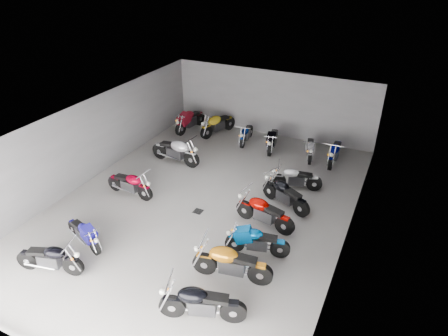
# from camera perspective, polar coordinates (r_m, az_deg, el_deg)

# --- Properties ---
(ground) EXTENTS (14.00, 14.00, 0.00)m
(ground) POSITION_cam_1_polar(r_m,az_deg,el_deg) (14.63, -2.78, -5.20)
(ground) COLOR #A09D98
(ground) RESTS_ON ground
(wall_back) EXTENTS (10.00, 0.10, 3.20)m
(wall_back) POSITION_cam_1_polar(r_m,az_deg,el_deg) (19.69, 6.84, 9.16)
(wall_back) COLOR gray
(wall_back) RESTS_ON ground
(wall_left) EXTENTS (0.10, 14.00, 3.20)m
(wall_left) POSITION_cam_1_polar(r_m,az_deg,el_deg) (16.55, -18.42, 3.88)
(wall_left) COLOR gray
(wall_left) RESTS_ON ground
(wall_right) EXTENTS (0.10, 14.00, 3.20)m
(wall_right) POSITION_cam_1_polar(r_m,az_deg,el_deg) (12.52, 17.75, -4.45)
(wall_right) COLOR gray
(wall_right) RESTS_ON ground
(ceiling) EXTENTS (10.00, 14.00, 0.04)m
(ceiling) POSITION_cam_1_polar(r_m,az_deg,el_deg) (13.10, -3.11, 6.54)
(ceiling) COLOR black
(ceiling) RESTS_ON wall_back
(drain_grate) EXTENTS (0.32, 0.32, 0.01)m
(drain_grate) POSITION_cam_1_polar(r_m,az_deg,el_deg) (14.27, -3.73, -6.19)
(drain_grate) COLOR black
(drain_grate) RESTS_ON ground
(motorcycle_left_a) EXTENTS (2.01, 0.66, 0.90)m
(motorcycle_left_a) POSITION_cam_1_polar(r_m,az_deg,el_deg) (12.60, -23.59, -11.74)
(motorcycle_left_a) COLOR black
(motorcycle_left_a) RESTS_ON ground
(motorcycle_left_b) EXTENTS (1.78, 0.71, 0.81)m
(motorcycle_left_b) POSITION_cam_1_polar(r_m,az_deg,el_deg) (13.27, -19.39, -8.80)
(motorcycle_left_b) COLOR black
(motorcycle_left_b) RESTS_ON ground
(motorcycle_left_d) EXTENTS (2.06, 0.43, 0.91)m
(motorcycle_left_d) POSITION_cam_1_polar(r_m,az_deg,el_deg) (15.27, -13.27, -2.23)
(motorcycle_left_d) COLOR black
(motorcycle_left_d) RESTS_ON ground
(motorcycle_left_f) EXTENTS (2.39, 0.51, 1.05)m
(motorcycle_left_f) POSITION_cam_1_polar(r_m,az_deg,el_deg) (17.23, -6.89, 2.44)
(motorcycle_left_f) COLOR black
(motorcycle_left_f) RESTS_ON ground
(motorcycle_right_a) EXTENTS (2.14, 0.88, 0.97)m
(motorcycle_right_a) POSITION_cam_1_polar(r_m,az_deg,el_deg) (10.39, -3.29, -18.72)
(motorcycle_right_a) COLOR black
(motorcycle_right_a) RESTS_ON ground
(motorcycle_right_b) EXTENTS (2.29, 0.62, 1.01)m
(motorcycle_right_b) POSITION_cam_1_polar(r_m,az_deg,el_deg) (11.36, 1.01, -13.42)
(motorcycle_right_b) COLOR black
(motorcycle_right_b) RESTS_ON ground
(motorcycle_right_c) EXTENTS (1.95, 0.64, 0.87)m
(motorcycle_right_c) POSITION_cam_1_polar(r_m,az_deg,el_deg) (12.23, 4.66, -10.38)
(motorcycle_right_c) COLOR black
(motorcycle_right_c) RESTS_ON ground
(motorcycle_right_d) EXTENTS (2.18, 0.58, 0.97)m
(motorcycle_right_d) POSITION_cam_1_polar(r_m,az_deg,el_deg) (13.35, 5.72, -6.32)
(motorcycle_right_d) COLOR black
(motorcycle_right_d) RESTS_ON ground
(motorcycle_right_e) EXTENTS (2.01, 1.01, 0.94)m
(motorcycle_right_e) POSITION_cam_1_polar(r_m,az_deg,el_deg) (14.39, 8.70, -3.72)
(motorcycle_right_e) COLOR black
(motorcycle_right_e) RESTS_ON ground
(motorcycle_right_f) EXTENTS (1.92, 0.73, 0.87)m
(motorcycle_right_f) POSITION_cam_1_polar(r_m,az_deg,el_deg) (15.50, 10.20, -1.47)
(motorcycle_right_f) COLOR black
(motorcycle_right_f) RESTS_ON ground
(motorcycle_back_a) EXTENTS (0.53, 2.28, 1.00)m
(motorcycle_back_a) POSITION_cam_1_polar(r_m,az_deg,el_deg) (20.42, -4.91, 6.83)
(motorcycle_back_a) COLOR black
(motorcycle_back_a) RESTS_ON ground
(motorcycle_back_b) EXTENTS (0.89, 2.21, 1.00)m
(motorcycle_back_b) POSITION_cam_1_polar(r_m,az_deg,el_deg) (19.87, -0.93, 6.30)
(motorcycle_back_b) COLOR black
(motorcycle_back_b) RESTS_ON ground
(motorcycle_back_c) EXTENTS (0.43, 1.88, 0.83)m
(motorcycle_back_c) POSITION_cam_1_polar(r_m,az_deg,el_deg) (19.06, 3.20, 4.91)
(motorcycle_back_c) COLOR black
(motorcycle_back_c) RESTS_ON ground
(motorcycle_back_d) EXTENTS (0.55, 2.07, 0.92)m
(motorcycle_back_d) POSITION_cam_1_polar(r_m,az_deg,el_deg) (18.46, 6.97, 4.07)
(motorcycle_back_d) COLOR black
(motorcycle_back_d) RESTS_ON ground
(motorcycle_back_e) EXTENTS (0.62, 1.88, 0.84)m
(motorcycle_back_e) POSITION_cam_1_polar(r_m,az_deg,el_deg) (18.00, 12.21, 2.79)
(motorcycle_back_e) COLOR black
(motorcycle_back_e) RESTS_ON ground
(motorcycle_back_f) EXTENTS (0.41, 2.11, 0.93)m
(motorcycle_back_f) POSITION_cam_1_polar(r_m,az_deg,el_deg) (17.80, 15.54, 2.21)
(motorcycle_back_f) COLOR black
(motorcycle_back_f) RESTS_ON ground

